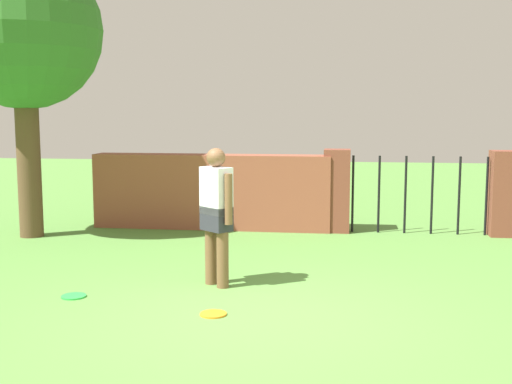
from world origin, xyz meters
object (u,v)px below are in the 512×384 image
person (216,210)px  tree (23,33)px  frisbee_orange (213,314)px  frisbee_green (74,296)px

person → tree: bearing=-174.6°
frisbee_orange → frisbee_green: bearing=166.5°
tree → frisbee_orange: (3.78, -3.60, -3.25)m
tree → person: (3.60, -2.51, -2.36)m
frisbee_green → frisbee_orange: (1.66, -0.40, 0.00)m
tree → frisbee_orange: bearing=-43.5°
tree → frisbee_green: bearing=-56.4°
person → frisbee_orange: size_ratio=6.00×
frisbee_green → tree: bearing=123.6°
frisbee_orange → tree: bearing=136.5°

